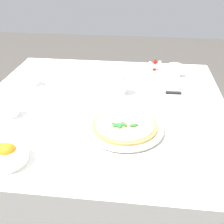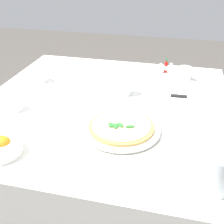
% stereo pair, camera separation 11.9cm
% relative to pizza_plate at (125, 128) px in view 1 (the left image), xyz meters
% --- Properties ---
extents(ground_plane, '(8.00, 8.00, 0.00)m').
position_rel_pizza_plate_xyz_m(ground_plane, '(-0.13, 0.21, -0.76)').
color(ground_plane, '#4C4742').
extents(dining_table, '(1.15, 1.15, 0.75)m').
position_rel_pizza_plate_xyz_m(dining_table, '(-0.13, 0.21, -0.14)').
color(dining_table, white).
rests_on(dining_table, ground_plane).
extents(pizza_plate, '(0.30, 0.30, 0.02)m').
position_rel_pizza_plate_xyz_m(pizza_plate, '(0.00, 0.00, 0.00)').
color(pizza_plate, white).
rests_on(pizza_plate, dining_table).
extents(pizza, '(0.26, 0.26, 0.02)m').
position_rel_pizza_plate_xyz_m(pizza, '(-0.00, -0.00, 0.01)').
color(pizza, tan).
rests_on(pizza, pizza_plate).
extents(coffee_cup_far_left, '(0.13, 0.13, 0.06)m').
position_rel_pizza_plate_xyz_m(coffee_cup_far_left, '(-0.49, 0.05, 0.02)').
color(coffee_cup_far_left, white).
rests_on(coffee_cup_far_left, dining_table).
extents(coffee_cup_left_edge, '(0.13, 0.13, 0.07)m').
position_rel_pizza_plate_xyz_m(coffee_cup_left_edge, '(-0.52, 0.37, 0.02)').
color(coffee_cup_left_edge, white).
rests_on(coffee_cup_left_edge, dining_table).
extents(coffee_cup_center_back, '(0.13, 0.13, 0.07)m').
position_rel_pizza_plate_xyz_m(coffee_cup_center_back, '(0.23, 0.58, 0.02)').
color(coffee_cup_center_back, white).
rests_on(coffee_cup_center_back, dining_table).
extents(water_glass_near_left, '(0.07, 0.07, 0.10)m').
position_rel_pizza_plate_xyz_m(water_glass_near_left, '(-0.06, 0.33, 0.04)').
color(water_glass_near_left, white).
rests_on(water_glass_near_left, dining_table).
extents(napkin_folded, '(0.22, 0.13, 0.02)m').
position_rel_pizza_plate_xyz_m(napkin_folded, '(0.26, 0.32, -0.00)').
color(napkin_folded, white).
rests_on(napkin_folded, dining_table).
extents(dinner_knife, '(0.20, 0.03, 0.01)m').
position_rel_pizza_plate_xyz_m(dinner_knife, '(0.26, 0.32, 0.01)').
color(dinner_knife, silver).
rests_on(dinner_knife, napkin_folded).
extents(citrus_bowl, '(0.15, 0.15, 0.07)m').
position_rel_pizza_plate_xyz_m(citrus_bowl, '(-0.38, -0.23, 0.02)').
color(citrus_bowl, white).
rests_on(citrus_bowl, dining_table).
extents(hot_sauce_bottle, '(0.02, 0.02, 0.08)m').
position_rel_pizza_plate_xyz_m(hot_sauce_bottle, '(0.13, 0.66, 0.02)').
color(hot_sauce_bottle, '#B7140F').
rests_on(hot_sauce_bottle, dining_table).
extents(salt_shaker, '(0.03, 0.03, 0.06)m').
position_rel_pizza_plate_xyz_m(salt_shaker, '(0.15, 0.67, 0.01)').
color(salt_shaker, white).
rests_on(salt_shaker, dining_table).
extents(pepper_shaker, '(0.03, 0.03, 0.06)m').
position_rel_pizza_plate_xyz_m(pepper_shaker, '(0.10, 0.65, 0.01)').
color(pepper_shaker, white).
rests_on(pepper_shaker, dining_table).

